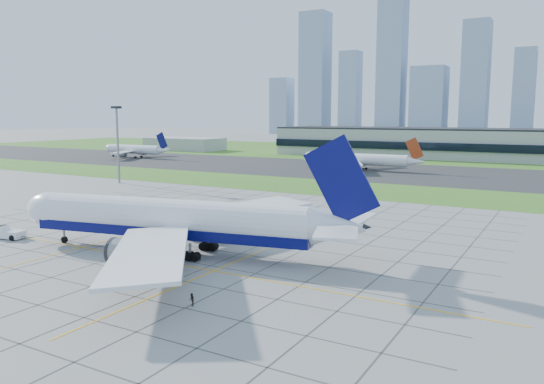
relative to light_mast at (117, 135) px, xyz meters
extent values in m
plane|color=gray|center=(70.00, -65.00, -16.18)|extent=(1400.00, 1400.00, 0.00)
cube|color=#3F7220|center=(70.00, 25.00, -16.16)|extent=(700.00, 35.00, 0.04)
cube|color=#383838|center=(70.00, 80.00, -16.15)|extent=(700.00, 75.00, 0.04)
cube|color=#3F7220|center=(70.00, 190.00, -16.16)|extent=(700.00, 145.00, 0.04)
cube|color=#474744|center=(22.00, -55.00, -16.17)|extent=(0.18, 130.00, 0.02)
cube|color=#474744|center=(30.00, -55.00, -16.17)|extent=(0.18, 130.00, 0.02)
cube|color=#474744|center=(38.00, -55.00, -16.17)|extent=(0.18, 130.00, 0.02)
cube|color=#474744|center=(46.00, -55.00, -16.17)|extent=(0.18, 130.00, 0.02)
cube|color=#474744|center=(54.00, -55.00, -16.17)|extent=(0.18, 130.00, 0.02)
cube|color=#474744|center=(62.00, -55.00, -16.17)|extent=(0.18, 130.00, 0.02)
cube|color=#474744|center=(70.00, -55.00, -16.17)|extent=(0.18, 130.00, 0.02)
cube|color=#474744|center=(78.00, -55.00, -16.17)|extent=(0.18, 130.00, 0.02)
cube|color=#474744|center=(86.00, -55.00, -16.17)|extent=(0.18, 130.00, 0.02)
cube|color=#474744|center=(94.00, -55.00, -16.17)|extent=(0.18, 130.00, 0.02)
cube|color=#474744|center=(102.00, -55.00, -16.17)|extent=(0.18, 130.00, 0.02)
cube|color=#474744|center=(110.00, -55.00, -16.17)|extent=(0.18, 130.00, 0.02)
cube|color=#474744|center=(118.00, -55.00, -16.17)|extent=(0.18, 130.00, 0.02)
cube|color=#474744|center=(70.00, -81.00, -16.17)|extent=(110.00, 0.18, 0.02)
cube|color=#474744|center=(70.00, -73.00, -16.17)|extent=(110.00, 0.18, 0.02)
cube|color=#474744|center=(70.00, -65.00, -16.17)|extent=(110.00, 0.18, 0.02)
cube|color=#474744|center=(70.00, -57.00, -16.17)|extent=(110.00, 0.18, 0.02)
cube|color=#474744|center=(70.00, -49.00, -16.17)|extent=(110.00, 0.18, 0.02)
cube|color=#474744|center=(70.00, -41.00, -16.17)|extent=(110.00, 0.18, 0.02)
cube|color=#474744|center=(70.00, -33.00, -16.17)|extent=(110.00, 0.18, 0.02)
cube|color=#474744|center=(70.00, -25.00, -16.17)|extent=(110.00, 0.18, 0.02)
cube|color=#474744|center=(70.00, -17.00, -16.17)|extent=(110.00, 0.18, 0.02)
cube|color=#474744|center=(70.00, -9.00, -16.17)|extent=(110.00, 0.18, 0.02)
cube|color=#474744|center=(70.00, -1.00, -16.17)|extent=(110.00, 0.18, 0.02)
cube|color=#FFB60D|center=(70.00, -67.00, -16.16)|extent=(120.00, 0.25, 0.03)
cube|color=#FFB60D|center=(60.00, -45.00, -16.16)|extent=(0.25, 100.00, 0.03)
cube|color=#FFB60D|center=(88.00, -45.00, -16.16)|extent=(0.25, 100.00, 0.03)
cube|color=#B7B7B2|center=(110.00, 165.00, -8.68)|extent=(260.00, 42.00, 15.00)
cube|color=black|center=(110.00, 143.50, -9.18)|extent=(260.00, 1.00, 4.00)
cube|color=black|center=(110.00, 165.00, -0.78)|extent=(260.00, 42.00, 0.80)
cube|color=#B7B7B2|center=(-90.00, 145.00, -12.18)|extent=(50.00, 25.00, 8.00)
cylinder|color=gray|center=(0.00, 0.00, -3.68)|extent=(0.70, 0.70, 25.00)
cube|color=black|center=(0.00, 0.00, 9.02)|extent=(2.50, 2.50, 0.80)
cube|color=#93A7C1|center=(-188.00, 455.00, 17.82)|extent=(24.00, 21.60, 68.00)
cube|color=#93A7C1|center=(-143.00, 455.00, 54.82)|extent=(31.00, 27.90, 142.00)
cube|color=#93A7C1|center=(-98.00, 455.00, 31.32)|extent=(22.00, 19.80, 95.00)
cube|color=#93A7C1|center=(-50.00, 455.00, 63.82)|extent=(28.00, 25.20, 160.00)
cube|color=#93A7C1|center=(-8.00, 455.00, 20.82)|extent=(35.00, 31.50, 74.00)
cube|color=#93A7C1|center=(38.00, 455.00, 42.82)|extent=(26.00, 23.40, 118.00)
cube|color=#93A7C1|center=(84.00, 455.00, 27.82)|extent=(20.00, 18.00, 88.00)
cylinder|color=white|center=(75.67, -61.98, -10.30)|extent=(48.59, 15.65, 6.30)
cube|color=#080A53|center=(75.67, -61.98, -12.30)|extent=(48.51, 15.24, 1.68)
ellipsoid|color=white|center=(51.99, -66.72, -10.30)|extent=(11.12, 8.15, 6.30)
cube|color=black|center=(49.73, -67.17, -9.78)|extent=(2.92, 3.75, 0.63)
cone|color=white|center=(102.95, -56.52, -9.99)|extent=(9.41, 7.52, 5.98)
cube|color=#080A53|center=(103.47, -56.42, -2.95)|extent=(11.33, 2.76, 13.40)
cube|color=white|center=(78.55, -44.27, -11.35)|extent=(16.61, 30.83, 1.02)
cube|color=white|center=(85.14, -77.22, -11.35)|extent=(25.35, 29.12, 1.02)
cylinder|color=slate|center=(73.51, -51.17, -13.45)|extent=(7.47, 5.25, 3.99)
cylinder|color=slate|center=(77.83, -72.79, -13.45)|extent=(7.47, 5.25, 3.99)
cylinder|color=gray|center=(54.57, -66.20, -14.82)|extent=(0.44, 0.44, 2.73)
cylinder|color=black|center=(54.57, -66.20, -15.60)|extent=(1.24, 0.74, 1.15)
cylinder|color=black|center=(80.16, -57.66, -15.50)|extent=(1.59, 1.50, 1.36)
cylinder|color=black|center=(81.48, -64.24, -15.50)|extent=(1.59, 1.50, 1.36)
cube|color=white|center=(42.88, -69.05, -15.32)|extent=(6.16, 3.75, 1.34)
cube|color=white|center=(41.38, -69.35, -14.36)|extent=(2.10, 2.40, 1.05)
cube|color=black|center=(41.38, -69.35, -14.17)|extent=(1.88, 2.18, 0.67)
cube|color=gray|center=(46.91, -68.24, -15.61)|extent=(2.85, 0.73, 0.17)
cylinder|color=black|center=(40.76, -68.21, -15.65)|extent=(1.13, 0.68, 1.05)
cylinder|color=black|center=(44.51, -67.45, -15.65)|extent=(1.13, 0.68, 1.05)
cylinder|color=black|center=(45.00, -69.89, -15.65)|extent=(1.13, 0.68, 1.05)
imported|color=black|center=(94.28, -80.01, -15.39)|extent=(0.95, 0.97, 1.57)
cylinder|color=white|center=(-73.17, 81.90, -11.68)|extent=(35.49, 4.80, 4.80)
cube|color=#070C4B|center=(-53.46, 81.90, -6.68)|extent=(7.46, 0.40, 9.15)
cube|color=white|center=(-70.71, 92.90, -12.48)|extent=(13.89, 20.66, 0.40)
cube|color=white|center=(-70.71, 70.90, -12.48)|extent=(13.89, 20.66, 0.40)
cylinder|color=black|center=(-70.21, 84.10, -15.68)|extent=(1.00, 1.00, 1.00)
cylinder|color=black|center=(-70.21, 79.70, -15.68)|extent=(1.00, 1.00, 1.00)
cylinder|color=white|center=(53.65, 80.61, -11.68)|extent=(43.18, 4.80, 4.80)
cube|color=#A53212|center=(77.64, 80.61, -6.68)|extent=(7.46, 0.40, 9.15)
cube|color=white|center=(56.65, 91.61, -12.48)|extent=(13.89, 20.66, 0.40)
cube|color=white|center=(56.65, 69.61, -12.48)|extent=(13.89, 20.66, 0.40)
cylinder|color=black|center=(57.25, 82.81, -15.68)|extent=(1.00, 1.00, 1.00)
cylinder|color=black|center=(57.25, 78.41, -15.68)|extent=(1.00, 1.00, 1.00)
camera|label=1|loc=(132.86, -127.87, 6.43)|focal=35.00mm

